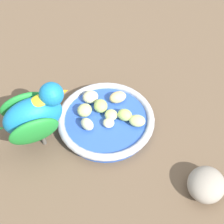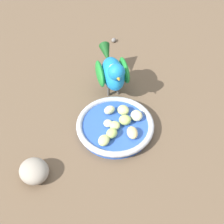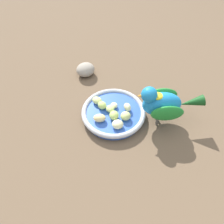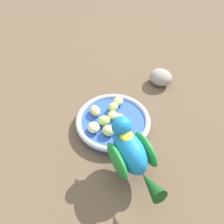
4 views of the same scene
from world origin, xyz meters
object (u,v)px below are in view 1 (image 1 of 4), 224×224
at_px(apple_piece_2, 87,124).
at_px(parrot, 31,115).
at_px(apple_piece_3, 110,114).
at_px(apple_piece_6, 101,106).
at_px(apple_piece_5, 109,123).
at_px(apple_piece_7, 118,97).
at_px(apple_piece_8, 137,121).
at_px(feeding_bowl, 106,120).
at_px(apple_piece_1, 125,115).
at_px(apple_piece_4, 90,97).
at_px(rock_large, 207,184).
at_px(apple_piece_0, 85,110).

height_order(apple_piece_2, parrot, parrot).
height_order(apple_piece_3, apple_piece_6, apple_piece_6).
relative_size(apple_piece_3, apple_piece_5, 1.15).
height_order(apple_piece_7, apple_piece_8, apple_piece_7).
bearing_deg(apple_piece_3, feeding_bowl, -111.69).
distance_m(apple_piece_1, parrot, 0.20).
xyz_separation_m(apple_piece_4, rock_large, (0.30, 0.02, -0.01)).
bearing_deg(parrot, apple_piece_2, -17.31).
distance_m(apple_piece_3, apple_piece_4, 0.07).
distance_m(apple_piece_1, apple_piece_2, 0.08).
bearing_deg(apple_piece_0, feeding_bowl, 31.87).
xyz_separation_m(apple_piece_4, apple_piece_6, (0.04, -0.00, 0.00)).
relative_size(apple_piece_1, parrot, 0.16).
bearing_deg(apple_piece_1, apple_piece_2, -115.30).
bearing_deg(apple_piece_7, apple_piece_4, -133.59).
bearing_deg(apple_piece_7, apple_piece_8, -11.75).
bearing_deg(apple_piece_6, apple_piece_2, -71.65).
distance_m(apple_piece_8, parrot, 0.22).
relative_size(feeding_bowl, apple_piece_4, 5.99).
xyz_separation_m(feeding_bowl, apple_piece_4, (-0.06, 0.01, 0.02)).
relative_size(apple_piece_5, rock_large, 0.33).
distance_m(apple_piece_5, apple_piece_7, 0.07).
xyz_separation_m(apple_piece_1, parrot, (-0.10, -0.16, 0.05)).
bearing_deg(apple_piece_5, apple_piece_3, 128.73).
bearing_deg(rock_large, apple_piece_8, 177.97).
bearing_deg(apple_piece_0, rock_large, 11.41).
bearing_deg(parrot, apple_piece_0, 2.74).
height_order(apple_piece_4, apple_piece_5, apple_piece_4).
bearing_deg(parrot, feeding_bowl, -9.93).
distance_m(apple_piece_1, apple_piece_3, 0.03).
distance_m(apple_piece_5, rock_large, 0.23).
bearing_deg(apple_piece_6, apple_piece_0, -113.75).
height_order(apple_piece_5, parrot, parrot).
relative_size(apple_piece_3, apple_piece_8, 0.80).
bearing_deg(apple_piece_3, apple_piece_1, 42.03).
xyz_separation_m(feeding_bowl, apple_piece_0, (-0.04, -0.03, 0.02)).
xyz_separation_m(apple_piece_7, rock_large, (0.26, -0.02, -0.01)).
bearing_deg(apple_piece_4, apple_piece_8, 13.67).
xyz_separation_m(apple_piece_3, apple_piece_8, (0.05, 0.03, 0.00)).
relative_size(feeding_bowl, apple_piece_0, 6.44).
height_order(apple_piece_3, apple_piece_7, apple_piece_7).
xyz_separation_m(apple_piece_6, parrot, (-0.04, -0.14, 0.05)).
height_order(apple_piece_1, rock_large, rock_large).
distance_m(apple_piece_3, apple_piece_7, 0.05).
height_order(parrot, rock_large, parrot).
distance_m(apple_piece_2, apple_piece_4, 0.08).
height_order(apple_piece_0, apple_piece_6, same).
height_order(apple_piece_3, rock_large, rock_large).
bearing_deg(apple_piece_2, apple_piece_0, 148.34).
relative_size(apple_piece_6, parrot, 0.16).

